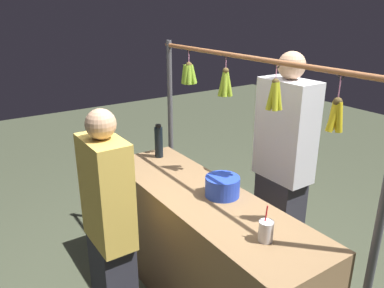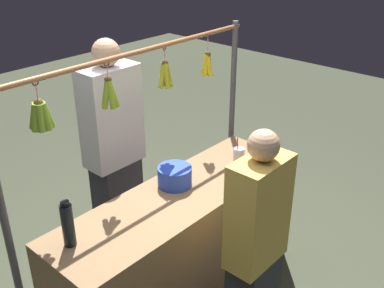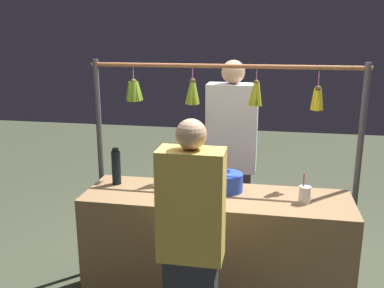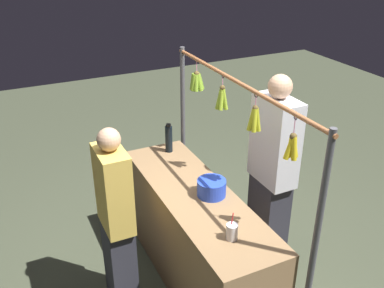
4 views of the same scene
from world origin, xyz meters
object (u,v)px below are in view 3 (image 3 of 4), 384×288
at_px(blue_bucket, 227,182).
at_px(customer_person, 191,253).
at_px(vendor_person, 231,166).
at_px(drink_cup, 305,195).
at_px(water_bottle, 116,167).

distance_m(blue_bucket, customer_person, 0.78).
bearing_deg(vendor_person, drink_cup, 127.97).
bearing_deg(customer_person, vendor_person, -94.08).
distance_m(vendor_person, customer_person, 1.36).
distance_m(blue_bucket, drink_cup, 0.56).
height_order(water_bottle, drink_cup, water_bottle).
bearing_deg(vendor_person, blue_bucket, 92.66).
bearing_deg(water_bottle, drink_cup, 174.91).
relative_size(water_bottle, blue_bucket, 1.23).
relative_size(water_bottle, customer_person, 0.18).
distance_m(water_bottle, customer_person, 1.06).
xyz_separation_m(water_bottle, blue_bucket, (-0.84, -0.01, -0.07)).
bearing_deg(drink_cup, water_bottle, -5.09).
bearing_deg(customer_person, blue_bucket, -99.38).
relative_size(blue_bucket, drink_cup, 1.14).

